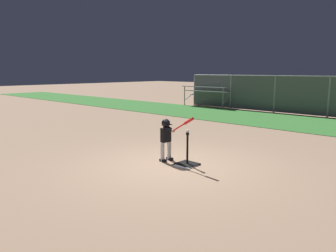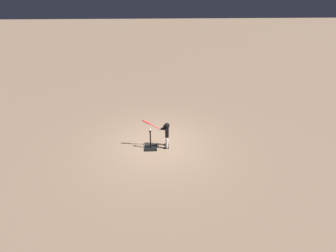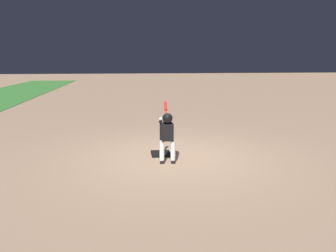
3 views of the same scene
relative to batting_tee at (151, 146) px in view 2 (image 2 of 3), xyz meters
The scene contains 5 objects.
ground_plane 0.39m from the batting_tee, 131.40° to the right, with size 90.00×90.00×0.00m, color #93755B.
home_plate 0.13m from the batting_tee, 68.52° to the right, with size 0.44×0.44×0.02m, color white.
batting_tee is the anchor object (origin of this frame).
batter_child 0.82m from the batting_tee, behind, with size 1.02×0.33×1.18m.
baseball 0.72m from the batting_tee, 45.00° to the left, with size 0.07×0.07×0.07m, color white.
Camera 2 is at (0.01, 8.77, 5.52)m, focal length 28.00 mm.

